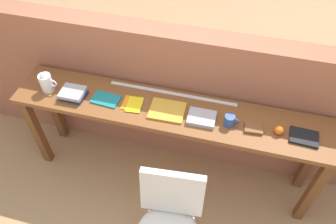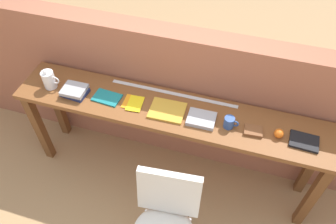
{
  "view_description": "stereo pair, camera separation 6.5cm",
  "coord_description": "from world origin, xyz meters",
  "px_view_note": "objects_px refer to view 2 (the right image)",
  "views": [
    {
      "loc": [
        0.41,
        -1.35,
        2.73
      ],
      "look_at": [
        0.0,
        0.25,
        0.9
      ],
      "focal_mm": 35.0,
      "sensor_mm": 36.0,
      "label": 1
    },
    {
      "loc": [
        0.48,
        -1.33,
        2.73
      ],
      "look_at": [
        0.0,
        0.25,
        0.9
      ],
      "focal_mm": 35.0,
      "sensor_mm": 36.0,
      "label": 2
    }
  ],
  "objects_px": {
    "mug": "(229,122)",
    "sports_ball_small": "(279,133)",
    "leather_journal_brown": "(253,131)",
    "pitcher_white": "(49,80)",
    "pamphlet_pile_colourful": "(133,103)",
    "magazine_cycling": "(107,98)",
    "book_repair_rightmost": "(304,141)",
    "book_open_centre": "(167,110)",
    "book_stack_leftmost": "(74,91)",
    "chair_white_moulded": "(165,220)"
  },
  "relations": [
    {
      "from": "book_stack_leftmost",
      "to": "book_repair_rightmost",
      "type": "distance_m",
      "value": 1.76
    },
    {
      "from": "book_stack_leftmost",
      "to": "sports_ball_small",
      "type": "xyz_separation_m",
      "value": [
        1.59,
        0.03,
        0.0
      ]
    },
    {
      "from": "pitcher_white",
      "to": "magazine_cycling",
      "type": "bearing_deg",
      "value": 1.05
    },
    {
      "from": "pitcher_white",
      "to": "mug",
      "type": "height_order",
      "value": "pitcher_white"
    },
    {
      "from": "sports_ball_small",
      "to": "pitcher_white",
      "type": "bearing_deg",
      "value": -179.78
    },
    {
      "from": "leather_journal_brown",
      "to": "sports_ball_small",
      "type": "relative_size",
      "value": 1.91
    },
    {
      "from": "pitcher_white",
      "to": "book_open_centre",
      "type": "height_order",
      "value": "pitcher_white"
    },
    {
      "from": "pitcher_white",
      "to": "sports_ball_small",
      "type": "bearing_deg",
      "value": 0.22
    },
    {
      "from": "mug",
      "to": "book_repair_rightmost",
      "type": "height_order",
      "value": "mug"
    },
    {
      "from": "magazine_cycling",
      "to": "sports_ball_small",
      "type": "bearing_deg",
      "value": 4.25
    },
    {
      "from": "magazine_cycling",
      "to": "sports_ball_small",
      "type": "height_order",
      "value": "sports_ball_small"
    },
    {
      "from": "mug",
      "to": "sports_ball_small",
      "type": "xyz_separation_m",
      "value": [
        0.35,
        0.01,
        -0.01
      ]
    },
    {
      "from": "mug",
      "to": "leather_journal_brown",
      "type": "relative_size",
      "value": 0.85
    },
    {
      "from": "pitcher_white",
      "to": "book_stack_leftmost",
      "type": "relative_size",
      "value": 0.87
    },
    {
      "from": "pitcher_white",
      "to": "leather_journal_brown",
      "type": "bearing_deg",
      "value": -0.08
    },
    {
      "from": "book_open_centre",
      "to": "mug",
      "type": "distance_m",
      "value": 0.47
    },
    {
      "from": "leather_journal_brown",
      "to": "book_stack_leftmost",
      "type": "bearing_deg",
      "value": 176.71
    },
    {
      "from": "pitcher_white",
      "to": "pamphlet_pile_colourful",
      "type": "xyz_separation_m",
      "value": [
        0.71,
        0.02,
        -0.07
      ]
    },
    {
      "from": "book_open_centre",
      "to": "magazine_cycling",
      "type": "bearing_deg",
      "value": 178.74
    },
    {
      "from": "chair_white_moulded",
      "to": "leather_journal_brown",
      "type": "relative_size",
      "value": 6.86
    },
    {
      "from": "mug",
      "to": "book_open_centre",
      "type": "bearing_deg",
      "value": 178.24
    },
    {
      "from": "sports_ball_small",
      "to": "magazine_cycling",
      "type": "bearing_deg",
      "value": 179.91
    },
    {
      "from": "magazine_cycling",
      "to": "pamphlet_pile_colourful",
      "type": "distance_m",
      "value": 0.22
    },
    {
      "from": "mug",
      "to": "sports_ball_small",
      "type": "height_order",
      "value": "mug"
    },
    {
      "from": "pamphlet_pile_colourful",
      "to": "leather_journal_brown",
      "type": "xyz_separation_m",
      "value": [
        0.93,
        -0.02,
        0.01
      ]
    },
    {
      "from": "book_stack_leftmost",
      "to": "pamphlet_pile_colourful",
      "type": "bearing_deg",
      "value": 4.4
    },
    {
      "from": "pamphlet_pile_colourful",
      "to": "magazine_cycling",
      "type": "bearing_deg",
      "value": -178.02
    },
    {
      "from": "book_open_centre",
      "to": "mug",
      "type": "relative_size",
      "value": 2.42
    },
    {
      "from": "book_stack_leftmost",
      "to": "pamphlet_pile_colourful",
      "type": "xyz_separation_m",
      "value": [
        0.48,
        0.04,
        -0.03
      ]
    },
    {
      "from": "pitcher_white",
      "to": "pamphlet_pile_colourful",
      "type": "height_order",
      "value": "pitcher_white"
    },
    {
      "from": "book_open_centre",
      "to": "sports_ball_small",
      "type": "relative_size",
      "value": 3.91
    },
    {
      "from": "leather_journal_brown",
      "to": "book_repair_rightmost",
      "type": "height_order",
      "value": "leather_journal_brown"
    },
    {
      "from": "pitcher_white",
      "to": "book_repair_rightmost",
      "type": "xyz_separation_m",
      "value": [
        1.99,
        0.01,
        -0.07
      ]
    },
    {
      "from": "book_stack_leftmost",
      "to": "mug",
      "type": "bearing_deg",
      "value": 0.83
    },
    {
      "from": "book_repair_rightmost",
      "to": "sports_ball_small",
      "type": "bearing_deg",
      "value": -177.29
    },
    {
      "from": "pamphlet_pile_colourful",
      "to": "book_open_centre",
      "type": "height_order",
      "value": "book_open_centre"
    },
    {
      "from": "sports_ball_small",
      "to": "leather_journal_brown",
      "type": "bearing_deg",
      "value": -177.02
    },
    {
      "from": "chair_white_moulded",
      "to": "book_repair_rightmost",
      "type": "distance_m",
      "value": 1.11
    },
    {
      "from": "magazine_cycling",
      "to": "book_open_centre",
      "type": "xyz_separation_m",
      "value": [
        0.5,
        0.0,
        0.0
      ]
    },
    {
      "from": "mug",
      "to": "sports_ball_small",
      "type": "relative_size",
      "value": 1.62
    },
    {
      "from": "book_open_centre",
      "to": "mug",
      "type": "xyz_separation_m",
      "value": [
        0.47,
        -0.01,
        0.04
      ]
    },
    {
      "from": "book_stack_leftmost",
      "to": "book_repair_rightmost",
      "type": "relative_size",
      "value": 1.07
    },
    {
      "from": "book_stack_leftmost",
      "to": "leather_journal_brown",
      "type": "distance_m",
      "value": 1.41
    },
    {
      "from": "pitcher_white",
      "to": "magazine_cycling",
      "type": "height_order",
      "value": "pitcher_white"
    },
    {
      "from": "magazine_cycling",
      "to": "pamphlet_pile_colourful",
      "type": "bearing_deg",
      "value": 6.33
    },
    {
      "from": "leather_journal_brown",
      "to": "sports_ball_small",
      "type": "height_order",
      "value": "sports_ball_small"
    },
    {
      "from": "chair_white_moulded",
      "to": "pamphlet_pile_colourful",
      "type": "height_order",
      "value": "chair_white_moulded"
    },
    {
      "from": "pamphlet_pile_colourful",
      "to": "sports_ball_small",
      "type": "xyz_separation_m",
      "value": [
        1.11,
        -0.01,
        0.03
      ]
    },
    {
      "from": "pamphlet_pile_colourful",
      "to": "book_stack_leftmost",
      "type": "bearing_deg",
      "value": -175.6
    },
    {
      "from": "book_stack_leftmost",
      "to": "book_repair_rightmost",
      "type": "xyz_separation_m",
      "value": [
        1.76,
        0.03,
        -0.02
      ]
    }
  ]
}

